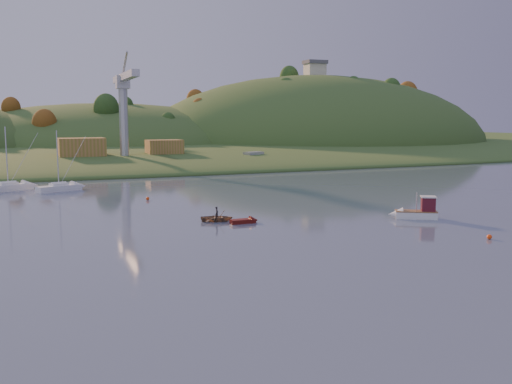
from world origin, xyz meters
name	(u,v)px	position (x,y,z in m)	size (l,w,h in m)	color
ground	(439,334)	(0.00, 0.00, 0.00)	(500.00, 500.00, 0.00)	#3C4763
far_shore	(78,147)	(0.00, 230.00, 0.00)	(620.00, 220.00, 1.50)	#305221
shore_slope	(96,156)	(0.00, 165.00, 0.00)	(640.00, 150.00, 7.00)	#305221
hill_center	(109,148)	(10.00, 210.00, 0.00)	(140.00, 120.00, 36.00)	#305221
hill_right	(314,146)	(95.00, 195.00, 0.00)	(150.00, 130.00, 60.00)	#305221
hilltop_house	(315,68)	(95.00, 195.00, 33.40)	(9.00, 7.00, 6.45)	beige
hillside_trees	(89,152)	(0.00, 185.00, 0.00)	(280.00, 50.00, 32.00)	#1B4117
wharf	(136,161)	(5.00, 122.00, 1.20)	(42.00, 16.00, 2.40)	slate
shed_west	(82,148)	(-8.00, 123.00, 4.80)	(11.00, 8.00, 4.80)	olive
shed_east	(164,147)	(13.00, 124.00, 4.40)	(9.00, 7.00, 4.00)	olive
dock_crane	(124,97)	(2.00, 118.39, 17.17)	(3.20, 28.00, 20.30)	#B7B7BC
fishing_boat	(413,212)	(22.14, 31.35, 0.81)	(5.85, 4.45, 3.67)	white
sailboat_near	(59,187)	(-16.19, 74.72, 0.67)	(7.53, 4.95, 10.09)	white
sailboat_far	(8,187)	(-24.01, 78.62, 0.70)	(7.97, 5.23, 10.68)	white
canoe	(217,218)	(-0.49, 38.49, 0.40)	(2.74, 3.83, 0.79)	#87674A
paddler	(217,215)	(-0.49, 38.49, 0.74)	(0.54, 0.36, 1.48)	black
red_tender	(248,221)	(2.52, 36.14, 0.24)	(3.41, 1.25, 1.15)	#54100C
work_vessel	(254,160)	(35.00, 115.55, 1.15)	(13.27, 9.24, 3.22)	#50596A
buoy_0	(489,237)	(21.71, 18.56, 0.25)	(0.50, 0.50, 0.50)	#F4440C
buoy_2	(148,199)	(-4.61, 58.84, 0.25)	(0.50, 0.50, 0.50)	#F4440C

